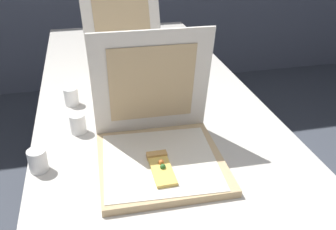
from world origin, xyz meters
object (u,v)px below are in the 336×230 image
Objects in this scene: pizza_box_middle at (135,69)px; table at (153,118)px; cup_white_near_left at (38,161)px; cup_white_near_center at (78,124)px; cup_white_mid at (71,97)px; pizza_box_front at (159,144)px.

table is at bearing -92.93° from pizza_box_middle.
table is at bearing 38.17° from cup_white_near_left.
table is 35.18× the size of cup_white_near_center.
cup_white_near_center is at bearing -84.32° from cup_white_mid.
cup_white_mid is (0.09, 0.40, 0.00)m from cup_white_near_left.
table is at bearing 84.05° from pizza_box_front.
cup_white_near_center is 0.22m from cup_white_mid.
table is 0.31m from cup_white_near_center.
pizza_box_front is 0.35m from cup_white_near_left.
pizza_box_front is (-0.04, -0.33, 0.10)m from table.
cup_white_near_center is at bearing 58.58° from cup_white_near_left.
cup_white_near_center reaches higher than table.
pizza_box_front is 5.57× the size of cup_white_mid.
pizza_box_front is 0.60m from pizza_box_middle.
pizza_box_front is at bearing -59.46° from cup_white_mid.
cup_white_near_center is at bearing -156.60° from table.
pizza_box_middle is 0.68m from cup_white_near_left.
pizza_box_front and pizza_box_middle have the same top height.
cup_white_near_left and cup_white_near_center have the same top height.
pizza_box_middle reaches higher than cup_white_near_center.
cup_white_near_left is 0.22m from cup_white_near_center.
cup_white_mid is (-0.25, 0.43, -0.02)m from pizza_box_front.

